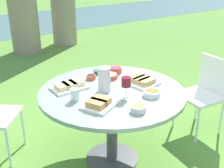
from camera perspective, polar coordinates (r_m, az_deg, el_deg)
name	(u,v)px	position (r m, az deg, el deg)	size (l,w,h in m)	color
ground_plane	(112,159)	(3.00, 0.00, -14.91)	(40.00, 40.00, 0.00)	#5B8C38
dining_table	(112,101)	(2.64, 0.00, -3.39)	(1.35, 1.35, 0.78)	#4C4C51
chair_near_left	(206,89)	(3.41, 18.48, -0.99)	(0.48, 0.49, 0.89)	white
water_pitcher	(104,80)	(2.52, -1.58, 0.91)	(0.12, 0.11, 0.23)	silver
wine_glass	(126,82)	(2.41, 2.90, 0.31)	(0.08, 0.08, 0.18)	silver
platter_bread_main	(69,86)	(2.64, -8.65, -0.37)	(0.33, 0.22, 0.06)	white
platter_charcuterie	(142,81)	(2.73, 6.04, 0.62)	(0.29, 0.31, 0.07)	white
platter_sandwich_side	(100,103)	(2.29, -2.51, -3.90)	(0.37, 0.33, 0.07)	white
bowl_fries	(138,108)	(2.22, 5.41, -4.92)	(0.12, 0.12, 0.05)	silver
bowl_salad	(99,71)	(2.98, -2.61, 2.56)	(0.12, 0.12, 0.04)	#334256
bowl_olives	(91,77)	(2.83, -4.29, 1.46)	(0.09, 0.09, 0.05)	#B74733
bowl_dip_red	(115,70)	(2.99, 0.71, 2.91)	(0.13, 0.13, 0.06)	#B74733
bowl_dip_cream	(110,76)	(2.85, -0.46, 1.68)	(0.16, 0.16, 0.05)	#B74733
bowl_roasted_veg	(152,93)	(2.49, 8.10, -1.80)	(0.15, 0.15, 0.05)	white
cup_water_near	(75,95)	(2.40, -7.53, -2.15)	(0.07, 0.07, 0.11)	silver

